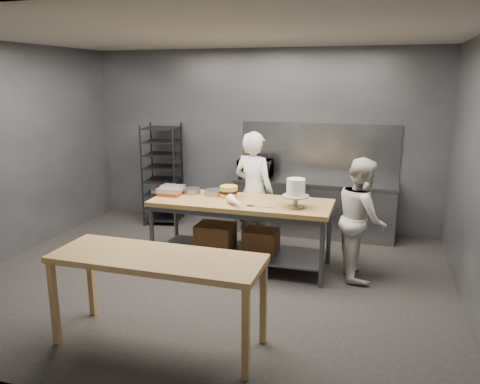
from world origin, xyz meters
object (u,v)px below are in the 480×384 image
object	(u,v)px
work_table	(238,225)
speed_rack	(163,175)
chef_right	(361,218)
near_counter	(157,264)
layer_cake	(229,192)
chef_behind	(254,192)
frosted_cake_stand	(296,190)
microwave	(255,168)

from	to	relation	value
work_table	speed_rack	size ratio (longest dim) A/B	1.37
speed_rack	work_table	bearing A→B (deg)	-39.60
chef_right	work_table	bearing A→B (deg)	79.63
near_counter	chef_right	world-z (taller)	chef_right
chef_right	layer_cake	distance (m)	1.79
speed_rack	chef_behind	world-z (taller)	chef_behind
speed_rack	frosted_cake_stand	world-z (taller)	speed_rack
near_counter	layer_cake	size ratio (longest dim) A/B	8.28
chef_behind	microwave	bearing A→B (deg)	-56.96
work_table	chef_right	xyz separation A→B (m)	(1.60, 0.10, 0.21)
work_table	frosted_cake_stand	world-z (taller)	frosted_cake_stand
microwave	layer_cake	size ratio (longest dim) A/B	2.25
near_counter	layer_cake	xyz separation A→B (m)	(-0.03, 2.22, 0.19)
work_table	layer_cake	size ratio (longest dim) A/B	9.94
chef_right	layer_cake	world-z (taller)	chef_right
near_counter	chef_behind	distance (m)	2.75
layer_cake	near_counter	bearing A→B (deg)	-89.23
work_table	near_counter	xyz separation A→B (m)	(-0.14, -2.11, 0.24)
microwave	chef_behind	bearing A→B (deg)	-75.91
speed_rack	layer_cake	distance (m)	2.23
work_table	layer_cake	world-z (taller)	layer_cake
chef_right	microwave	bearing A→B (deg)	35.84
chef_behind	chef_right	bearing A→B (deg)	-179.92
speed_rack	microwave	size ratio (longest dim) A/B	3.23
chef_behind	frosted_cake_stand	bearing A→B (deg)	153.36
work_table	speed_rack	xyz separation A→B (m)	(-1.88, 1.55, 0.28)
near_counter	work_table	bearing A→B (deg)	86.07
chef_behind	frosted_cake_stand	world-z (taller)	chef_behind
near_counter	speed_rack	bearing A→B (deg)	115.34
chef_right	frosted_cake_stand	size ratio (longest dim) A/B	4.19
speed_rack	frosted_cake_stand	xyz separation A→B (m)	(2.67, -1.69, 0.29)
frosted_cake_stand	microwave	bearing A→B (deg)	119.60
chef_behind	frosted_cake_stand	size ratio (longest dim) A/B	4.79
speed_rack	chef_behind	distance (m)	2.13
speed_rack	chef_right	bearing A→B (deg)	-22.70
near_counter	layer_cake	distance (m)	2.23
chef_right	frosted_cake_stand	world-z (taller)	chef_right
microwave	layer_cake	xyz separation A→B (m)	(0.04, -1.52, -0.05)
near_counter	chef_right	size ratio (longest dim) A/B	1.28
work_table	near_counter	world-z (taller)	work_table
speed_rack	chef_right	size ratio (longest dim) A/B	1.12
work_table	chef_right	distance (m)	1.62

